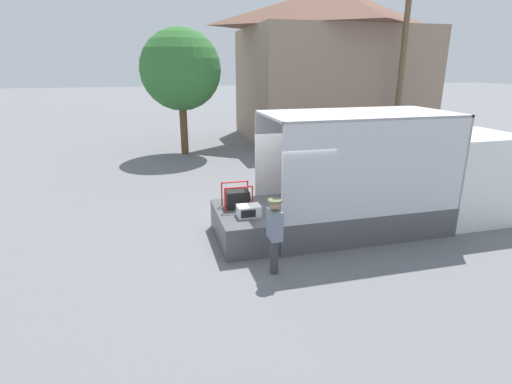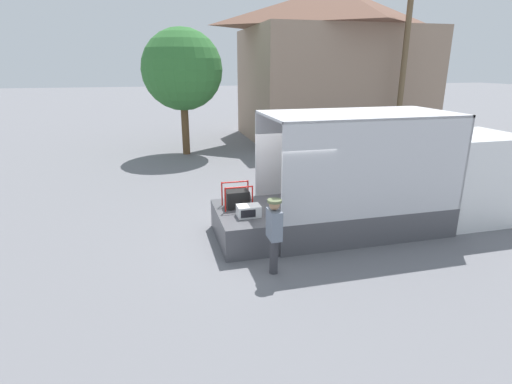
% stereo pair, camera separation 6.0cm
% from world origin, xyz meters
% --- Properties ---
extents(ground_plane, '(160.00, 160.00, 0.00)m').
position_xyz_m(ground_plane, '(0.00, 0.00, 0.00)').
color(ground_plane, slate).
extents(box_truck, '(7.09, 2.38, 3.13)m').
position_xyz_m(box_truck, '(4.28, 0.00, 1.02)').
color(box_truck, white).
rests_on(box_truck, ground).
extents(tailgate_deck, '(1.27, 2.26, 0.77)m').
position_xyz_m(tailgate_deck, '(-0.63, 0.00, 0.39)').
color(tailgate_deck, '#4C4C51').
rests_on(tailgate_deck, ground).
extents(microwave, '(0.56, 0.40, 0.27)m').
position_xyz_m(microwave, '(-0.55, -0.35, 0.91)').
color(microwave, white).
rests_on(microwave, tailgate_deck).
extents(portable_generator, '(0.72, 0.52, 0.62)m').
position_xyz_m(portable_generator, '(-0.67, 0.34, 1.01)').
color(portable_generator, black).
rests_on(portable_generator, tailgate_deck).
extents(worker_person, '(0.30, 0.44, 1.66)m').
position_xyz_m(worker_person, '(-0.36, -1.81, 1.01)').
color(worker_person, '#38383D').
rests_on(worker_person, ground).
extents(house_backdrop, '(10.38, 7.92, 8.48)m').
position_xyz_m(house_backdrop, '(7.88, 13.63, 4.32)').
color(house_backdrop, gray).
rests_on(house_backdrop, ground).
extents(utility_pole, '(1.80, 0.28, 7.94)m').
position_xyz_m(utility_pole, '(9.59, 9.08, 4.13)').
color(utility_pole, brown).
rests_on(utility_pole, ground).
extents(street_tree, '(3.81, 3.81, 5.97)m').
position_xyz_m(street_tree, '(-1.10, 10.85, 4.04)').
color(street_tree, brown).
rests_on(street_tree, ground).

